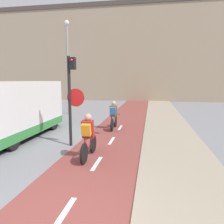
# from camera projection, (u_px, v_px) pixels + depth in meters

# --- Properties ---
(building_row_background) EXTENTS (60.00, 5.20, 11.38)m
(building_row_background) POSITION_uv_depth(u_px,v_px,m) (140.00, 54.00, 27.46)
(building_row_background) COLOR gray
(building_row_background) RESTS_ON ground_plane
(traffic_light_pole) EXTENTS (0.67, 0.25, 3.35)m
(traffic_light_pole) POSITION_uv_depth(u_px,v_px,m) (72.00, 92.00, 8.07)
(traffic_light_pole) COLOR black
(traffic_light_pole) RESTS_ON ground_plane
(street_lamp_far) EXTENTS (0.36, 0.36, 6.63)m
(street_lamp_far) POSITION_uv_depth(u_px,v_px,m) (68.00, 58.00, 15.63)
(street_lamp_far) COLOR gray
(street_lamp_far) RESTS_ON ground_plane
(cyclist_near) EXTENTS (0.46, 1.67, 1.45)m
(cyclist_near) POSITION_uv_depth(u_px,v_px,m) (88.00, 137.00, 6.89)
(cyclist_near) COLOR black
(cyclist_near) RESTS_ON ground_plane
(cyclist_far) EXTENTS (0.46, 1.64, 1.44)m
(cyclist_far) POSITION_uv_depth(u_px,v_px,m) (114.00, 116.00, 10.99)
(cyclist_far) COLOR black
(cyclist_far) RESTS_ON ground_plane
(van) EXTENTS (1.99, 5.11, 2.43)m
(van) POSITION_uv_depth(u_px,v_px,m) (16.00, 110.00, 9.39)
(van) COLOR silver
(van) RESTS_ON ground_plane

